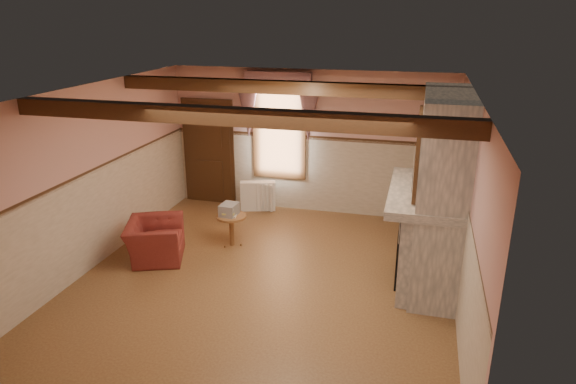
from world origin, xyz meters
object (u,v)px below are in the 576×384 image
(bowl, at_px, (428,187))
(oil_lamp, at_px, (428,172))
(radiator, at_px, (258,196))
(side_table, at_px, (232,230))
(mantel_clock, at_px, (428,167))
(armchair, at_px, (155,240))

(bowl, distance_m, oil_lamp, 0.42)
(radiator, bearing_deg, side_table, -103.99)
(mantel_clock, height_order, oil_lamp, oil_lamp)
(radiator, distance_m, oil_lamp, 3.85)
(mantel_clock, distance_m, oil_lamp, 0.38)
(bowl, height_order, mantel_clock, mantel_clock)
(mantel_clock, bearing_deg, radiator, 158.12)
(oil_lamp, bearing_deg, side_table, -179.59)
(side_table, distance_m, mantel_clock, 3.41)
(mantel_clock, relative_size, oil_lamp, 0.86)
(side_table, relative_size, mantel_clock, 2.29)
(radiator, distance_m, mantel_clock, 3.68)
(armchair, bearing_deg, radiator, -41.53)
(armchair, xyz_separation_m, side_table, (1.03, 0.78, -0.04))
(bowl, xyz_separation_m, mantel_clock, (0.00, 0.78, 0.06))
(armchair, relative_size, radiator, 1.39)
(mantel_clock, bearing_deg, armchair, -164.22)
(armchair, distance_m, side_table, 1.29)
(armchair, height_order, radiator, armchair)
(mantel_clock, bearing_deg, side_table, -172.72)
(mantel_clock, bearing_deg, oil_lamp, -90.00)
(side_table, relative_size, radiator, 0.79)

